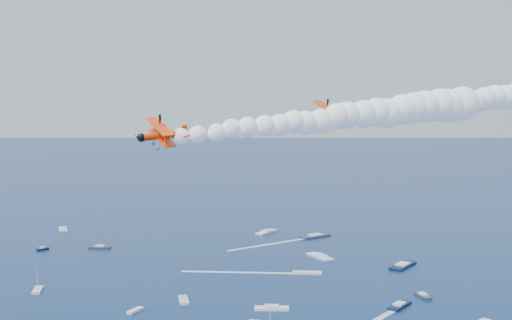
# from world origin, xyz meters

# --- Properties ---
(biplane_lead) EXTENTS (11.13, 12.10, 8.00)m
(biplane_lead) POSITION_xyz_m (9.90, 28.51, 56.04)
(biplane_lead) COLOR #FF3405
(biplane_trail) EXTENTS (11.37, 12.33, 7.83)m
(biplane_trail) POSITION_xyz_m (-13.86, -1.49, 53.74)
(biplane_trail) COLOR #FF3E05
(smoke_trail_lead) EXTENTS (60.39, 53.50, 10.54)m
(smoke_trail_lead) POSITION_xyz_m (34.99, 43.05, 58.24)
(smoke_trail_lead) COLOR white
(smoke_trail_trail) EXTENTS (60.41, 54.06, 10.54)m
(smoke_trail_trail) POSITION_xyz_m (11.07, 13.31, 55.94)
(smoke_trail_trail) COLOR white
(spectator_boats) EXTENTS (227.78, 188.64, 0.70)m
(spectator_boats) POSITION_xyz_m (-6.67, 119.82, 0.35)
(spectator_boats) COLOR black
(spectator_boats) RESTS_ON ground
(boat_wakes) EXTENTS (68.86, 128.62, 0.04)m
(boat_wakes) POSITION_xyz_m (-6.38, 123.42, 0.03)
(boat_wakes) COLOR white
(boat_wakes) RESTS_ON ground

